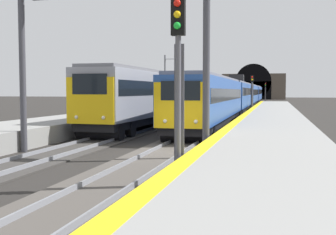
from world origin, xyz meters
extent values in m
plane|color=#282623|center=(0.00, 0.00, 0.00)|extent=(320.00, 320.00, 0.00)
cube|color=gray|center=(0.00, -4.23, 0.47)|extent=(112.00, 4.45, 0.94)
cube|color=yellow|center=(0.00, -2.26, 0.94)|extent=(112.00, 0.50, 0.01)
cube|color=#4C4742|center=(0.00, 0.00, 0.03)|extent=(160.00, 3.19, 0.06)
cube|color=gray|center=(0.00, 0.72, 0.14)|extent=(160.00, 0.07, 0.15)
cube|color=gray|center=(0.00, -0.72, 0.14)|extent=(160.00, 0.07, 0.15)
cube|color=#383533|center=(0.00, 4.55, 0.03)|extent=(160.00, 2.70, 0.06)
cube|color=gray|center=(0.00, 5.27, 0.14)|extent=(160.00, 0.07, 0.15)
cube|color=gray|center=(0.00, 3.84, 0.14)|extent=(160.00, 0.07, 0.15)
cube|color=#264C99|center=(12.14, 0.00, 2.20)|extent=(19.79, 2.83, 2.61)
cube|color=black|center=(12.14, 0.00, 2.46)|extent=(19.00, 2.85, 0.77)
cube|color=slate|center=(12.14, 0.00, 3.61)|extent=(19.19, 2.41, 0.20)
cube|color=black|center=(12.14, 0.00, 0.72)|extent=(19.39, 2.49, 0.47)
cylinder|color=black|center=(3.51, -0.02, 0.42)|extent=(0.85, 2.56, 0.85)
cylinder|color=black|center=(5.31, -0.02, 0.42)|extent=(0.85, 2.56, 0.85)
cylinder|color=black|center=(18.96, 0.02, 0.42)|extent=(0.85, 2.56, 0.85)
cylinder|color=black|center=(20.76, 0.02, 0.42)|extent=(0.85, 2.56, 0.85)
cube|color=#E5B20F|center=(2.20, -0.03, 2.02)|extent=(0.13, 2.66, 2.24)
cube|color=black|center=(2.15, -0.03, 2.73)|extent=(0.04, 1.94, 0.94)
sphere|color=#F2EACC|center=(2.15, -0.79, 1.25)|extent=(0.20, 0.20, 0.20)
sphere|color=#F2EACC|center=(2.14, 0.74, 1.25)|extent=(0.20, 0.20, 0.20)
cube|color=#264C99|center=(32.61, 0.00, 2.20)|extent=(19.79, 2.83, 2.61)
cube|color=black|center=(32.61, 0.00, 2.62)|extent=(19.00, 2.85, 0.81)
cube|color=slate|center=(32.61, 0.00, 3.61)|extent=(19.19, 2.41, 0.20)
cube|color=black|center=(32.61, 0.00, 0.72)|extent=(19.39, 2.49, 0.47)
cylinder|color=black|center=(23.79, -0.02, 0.42)|extent=(0.85, 2.56, 0.85)
cylinder|color=black|center=(25.59, -0.02, 0.42)|extent=(0.85, 2.56, 0.85)
cylinder|color=black|center=(39.62, 0.02, 0.42)|extent=(0.85, 2.56, 0.85)
cylinder|color=black|center=(41.42, 0.02, 0.42)|extent=(0.85, 2.56, 0.85)
cube|color=#264C99|center=(53.08, 0.00, 2.20)|extent=(19.79, 2.83, 2.61)
cube|color=black|center=(53.08, 0.00, 2.48)|extent=(19.00, 2.85, 0.88)
cube|color=slate|center=(53.08, 0.00, 3.61)|extent=(19.19, 2.41, 0.20)
cube|color=black|center=(53.08, 0.00, 0.72)|extent=(19.39, 2.49, 0.47)
cylinder|color=black|center=(44.16, -0.02, 0.42)|extent=(0.85, 2.56, 0.85)
cylinder|color=black|center=(45.96, -0.02, 0.42)|extent=(0.85, 2.56, 0.85)
cylinder|color=black|center=(60.20, 0.02, 0.42)|extent=(0.85, 2.56, 0.85)
cylinder|color=black|center=(62.00, 0.02, 0.42)|extent=(0.85, 2.56, 0.85)
cube|color=#264C99|center=(73.55, 0.00, 2.20)|extent=(19.79, 2.83, 2.61)
cube|color=black|center=(73.55, 0.00, 2.50)|extent=(19.00, 2.85, 0.93)
cube|color=slate|center=(73.55, 0.00, 3.61)|extent=(19.19, 2.41, 0.20)
cube|color=black|center=(73.55, 0.00, 0.72)|extent=(19.39, 2.49, 0.47)
cylinder|color=black|center=(64.63, -0.02, 0.42)|extent=(0.85, 2.56, 0.85)
cylinder|color=black|center=(66.43, -0.02, 0.42)|extent=(0.85, 2.56, 0.85)
cylinder|color=black|center=(80.67, 0.02, 0.42)|extent=(0.85, 2.56, 0.85)
cylinder|color=black|center=(82.47, 0.02, 0.42)|extent=(0.85, 2.56, 0.85)
cube|color=black|center=(32.61, 0.00, 4.16)|extent=(1.30, 1.67, 0.90)
cube|color=gray|center=(12.52, 4.55, 2.48)|extent=(20.09, 3.33, 2.96)
cube|color=black|center=(12.52, 4.55, 2.87)|extent=(19.29, 3.34, 0.87)
cube|color=slate|center=(12.52, 4.55, 4.06)|extent=(19.48, 2.89, 0.20)
cube|color=black|center=(12.52, 4.55, 0.81)|extent=(19.68, 2.98, 0.52)
cylinder|color=black|center=(3.62, 4.80, 0.47)|extent=(1.02, 2.59, 0.95)
cylinder|color=black|center=(5.42, 4.75, 0.47)|extent=(1.02, 2.59, 0.95)
cylinder|color=black|center=(19.62, 4.36, 0.47)|extent=(1.02, 2.59, 0.95)
cylinder|color=black|center=(21.42, 4.31, 0.47)|extent=(1.02, 2.59, 0.95)
cube|color=#E5B20F|center=(2.47, 4.83, 2.21)|extent=(0.19, 2.68, 2.43)
cube|color=black|center=(2.42, 4.83, 3.07)|extent=(0.09, 1.95, 1.06)
sphere|color=#F2EACC|center=(2.39, 4.06, 1.35)|extent=(0.20, 0.20, 0.20)
sphere|color=#F2EACC|center=(2.43, 5.59, 1.35)|extent=(0.20, 0.20, 0.20)
cube|color=gray|center=(33.06, 4.55, 2.48)|extent=(20.09, 3.33, 2.96)
cube|color=black|center=(33.06, 4.55, 2.82)|extent=(19.29, 3.34, 0.85)
cube|color=slate|center=(33.06, 4.55, 4.06)|extent=(19.48, 2.89, 0.20)
cube|color=black|center=(33.06, 4.55, 0.81)|extent=(19.68, 2.98, 0.52)
cylinder|color=black|center=(24.05, 4.80, 0.47)|extent=(1.02, 2.59, 0.95)
cylinder|color=black|center=(25.85, 4.75, 0.47)|extent=(1.02, 2.59, 0.95)
cylinder|color=black|center=(40.27, 4.36, 0.47)|extent=(1.02, 2.59, 0.95)
cylinder|color=black|center=(42.07, 4.31, 0.47)|extent=(1.02, 2.59, 0.95)
cylinder|color=#4C4C54|center=(-6.37, -1.86, 2.12)|extent=(0.16, 0.16, 4.23)
cube|color=black|center=(-6.37, -1.86, 4.76)|extent=(0.20, 0.38, 1.05)
cube|color=#4C4C54|center=(-6.23, -1.86, 2.12)|extent=(0.04, 0.28, 3.81)
sphere|color=red|center=(-6.50, -1.86, 5.08)|extent=(0.20, 0.20, 0.20)
sphere|color=yellow|center=(-6.50, -1.86, 4.78)|extent=(0.20, 0.20, 0.20)
sphere|color=green|center=(-6.50, -1.86, 4.48)|extent=(0.20, 0.20, 0.20)
cylinder|color=#4C4C54|center=(31.47, -1.86, 1.86)|extent=(0.16, 0.16, 3.72)
cube|color=black|center=(31.47, -1.86, 4.10)|extent=(0.20, 0.38, 0.75)
cube|color=#4C4C54|center=(31.61, -1.86, 1.86)|extent=(0.04, 0.28, 3.35)
sphere|color=red|center=(31.34, -1.86, 4.27)|extent=(0.20, 0.20, 0.20)
sphere|color=yellow|center=(31.34, -1.86, 3.97)|extent=(0.20, 0.20, 0.20)
cylinder|color=#38383D|center=(96.38, -1.86, 1.89)|extent=(0.16, 0.16, 3.78)
cube|color=black|center=(96.38, -1.86, 4.31)|extent=(0.20, 0.38, 1.05)
cube|color=#38383D|center=(96.52, -1.86, 1.89)|extent=(0.04, 0.28, 3.41)
sphere|color=red|center=(96.25, -1.86, 4.63)|extent=(0.20, 0.20, 0.20)
sphere|color=yellow|center=(96.25, -1.86, 4.33)|extent=(0.20, 0.20, 0.20)
sphere|color=green|center=(96.25, -1.86, 4.03)|extent=(0.20, 0.20, 0.20)
cylinder|color=#3F3F47|center=(-1.17, 6.36, 3.59)|extent=(0.28, 0.28, 7.19)
cylinder|color=#3F3F47|center=(-1.17, -1.81, 3.59)|extent=(0.28, 0.28, 7.19)
cube|color=#51473D|center=(117.63, 2.28, 3.99)|extent=(2.86, 19.47, 7.99)
cube|color=black|center=(116.16, 2.28, 2.80)|extent=(0.12, 10.90, 5.59)
cylinder|color=black|center=(116.16, 2.28, 5.59)|extent=(0.12, 10.90, 10.90)
cylinder|color=#595B60|center=(43.05, 11.41, 3.99)|extent=(0.22, 0.22, 7.97)
cylinder|color=#595B60|center=(43.05, 10.34, 7.37)|extent=(0.08, 2.14, 0.08)
camera|label=1|loc=(-17.80, -4.47, 2.73)|focal=45.40mm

